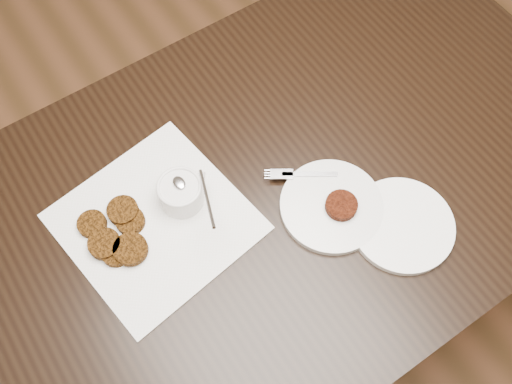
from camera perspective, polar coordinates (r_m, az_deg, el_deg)
floor at (r=1.78m, az=3.38°, el=-13.63°), size 4.00×4.00×0.00m
table at (r=1.46m, az=3.15°, el=-4.92°), size 1.29×0.83×0.75m
napkin at (r=1.08m, az=-10.03°, el=-2.95°), size 0.36×0.36×0.00m
sauce_ramekin at (r=1.04m, az=-7.73°, el=0.64°), size 0.13×0.13×0.12m
patty_cluster at (r=1.07m, az=-13.89°, el=-4.19°), size 0.24×0.24×0.02m
plate_with_patty at (r=1.08m, az=7.60°, el=-1.23°), size 0.27×0.27×0.03m
plate_empty at (r=1.09m, az=14.42°, el=-3.22°), size 0.23×0.23×0.01m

